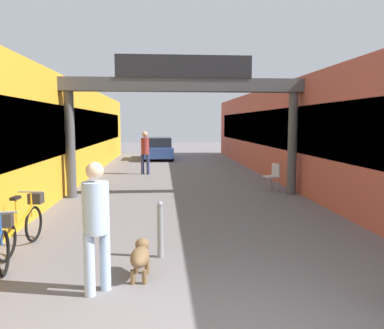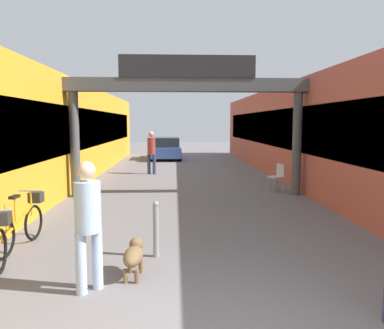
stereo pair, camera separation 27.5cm
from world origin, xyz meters
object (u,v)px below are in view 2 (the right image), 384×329
object	(u,v)px
pedestrian_carrying_crate	(151,149)
parked_car_blue	(166,149)
dog_on_leash	(134,255)
bollard_post_metal	(156,229)
pedestrian_with_dog	(88,218)
bicycle_orange_second	(23,223)
cafe_chair_aluminium_nearer	(278,175)

from	to	relation	value
pedestrian_carrying_crate	parked_car_blue	size ratio (longest dim) A/B	0.46
dog_on_leash	bollard_post_metal	distance (m)	0.85
pedestrian_with_dog	bicycle_orange_second	xyz separation A→B (m)	(-1.59, 1.85, -0.55)
cafe_chair_aluminium_nearer	dog_on_leash	bearing A→B (deg)	-120.67
bicycle_orange_second	dog_on_leash	bearing A→B (deg)	-33.39
cafe_chair_aluminium_nearer	parked_car_blue	size ratio (longest dim) A/B	0.22
bollard_post_metal	cafe_chair_aluminium_nearer	xyz separation A→B (m)	(3.65, 5.85, 0.06)
bicycle_orange_second	pedestrian_carrying_crate	bearing A→B (deg)	79.86
pedestrian_carrying_crate	parked_car_blue	world-z (taller)	pedestrian_carrying_crate
pedestrian_carrying_crate	bollard_post_metal	world-z (taller)	pedestrian_carrying_crate
pedestrian_with_dog	bollard_post_metal	bearing A→B (deg)	56.94
pedestrian_carrying_crate	bicycle_orange_second	distance (m)	9.70
pedestrian_carrying_crate	dog_on_leash	distance (m)	10.96
pedestrian_carrying_crate	parked_car_blue	xyz separation A→B (m)	(0.45, 6.83, -0.43)
pedestrian_with_dog	cafe_chair_aluminium_nearer	bearing A→B (deg)	57.81
cafe_chair_aluminium_nearer	bicycle_orange_second	bearing A→B (deg)	-139.15
pedestrian_with_dog	parked_car_blue	xyz separation A→B (m)	(0.57, 18.22, -0.35)
dog_on_leash	pedestrian_carrying_crate	bearing A→B (deg)	92.18
bollard_post_metal	parked_car_blue	xyz separation A→B (m)	(-0.24, 16.97, 0.17)
bollard_post_metal	parked_car_blue	distance (m)	16.98
bollard_post_metal	cafe_chair_aluminium_nearer	bearing A→B (deg)	57.99
pedestrian_carrying_crate	dog_on_leash	size ratio (longest dim) A/B	2.66
pedestrian_with_dog	bicycle_orange_second	distance (m)	2.51
dog_on_leash	cafe_chair_aluminium_nearer	distance (m)	7.72
pedestrian_with_dog	parked_car_blue	distance (m)	18.23
bicycle_orange_second	bollard_post_metal	distance (m)	2.48
dog_on_leash	bollard_post_metal	world-z (taller)	bollard_post_metal
bicycle_orange_second	cafe_chair_aluminium_nearer	bearing A→B (deg)	40.85
dog_on_leash	bollard_post_metal	bearing A→B (deg)	70.34
pedestrian_with_dog	dog_on_leash	bearing A→B (deg)	40.79
bicycle_orange_second	cafe_chair_aluminium_nearer	xyz separation A→B (m)	(6.06, 5.24, 0.10)
dog_on_leash	parked_car_blue	size ratio (longest dim) A/B	0.17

